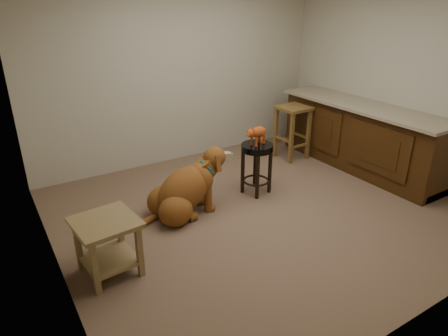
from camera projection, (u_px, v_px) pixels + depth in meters
floor at (263, 210)px, 4.69m from camera, size 4.50×4.00×0.01m
room_shell at (269, 64)px, 4.02m from camera, size 4.54×4.04×2.62m
cabinet_run at (360, 138)px, 5.69m from camera, size 0.70×2.56×0.94m
padded_stool at (257, 159)px, 4.93m from camera, size 0.40×0.40×0.65m
wood_stool at (292, 131)px, 6.05m from camera, size 0.45×0.45×0.81m
side_table at (107, 239)px, 3.49m from camera, size 0.57×0.57×0.54m
golden_retriever at (185, 191)px, 4.49m from camera, size 1.25×0.62×0.79m
tabby_kitten at (257, 133)px, 4.79m from camera, size 0.41×0.24×0.28m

